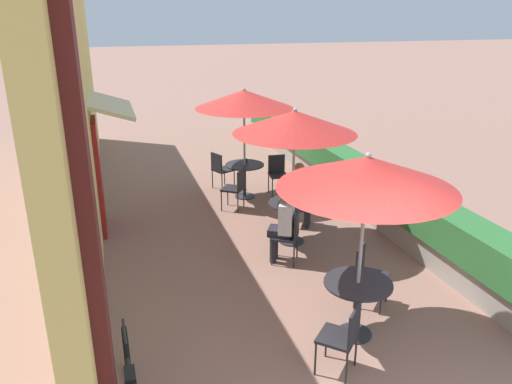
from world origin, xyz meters
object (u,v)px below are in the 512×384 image
at_px(cafe_chair_far_right, 236,186).
at_px(cafe_chair_far_back, 278,171).
at_px(coffee_cup_mid, 286,199).
at_px(patio_table_far, 245,172).
at_px(patio_table_near, 357,295).
at_px(cafe_chair_mid_right, 294,200).
at_px(patio_umbrella_mid, 295,122).
at_px(seated_patron_mid_right, 300,192).
at_px(coffee_cup_far, 246,161).
at_px(cafe_chair_near_left, 367,271).
at_px(cafe_chair_mid_left, 290,233).
at_px(patio_table_mid, 292,212).
at_px(cafe_chair_far_left, 220,168).
at_px(patio_umbrella_far, 244,99).
at_px(cafe_chair_near_right, 344,334).
at_px(seated_patron_mid_left, 283,223).
at_px(patio_umbrella_near, 367,173).

distance_m(cafe_chair_far_right, cafe_chair_far_back, 1.33).
bearing_deg(cafe_chair_far_right, coffee_cup_mid, -129.64).
distance_m(patio_table_far, cafe_chair_far_back, 0.77).
bearing_deg(patio_table_near, cafe_chair_mid_right, 81.56).
distance_m(patio_umbrella_mid, cafe_chair_far_back, 3.03).
xyz_separation_m(seated_patron_mid_right, coffee_cup_far, (-0.52, 1.92, 0.11)).
xyz_separation_m(patio_umbrella_mid, seated_patron_mid_right, (0.41, 0.65, -1.48)).
xyz_separation_m(cafe_chair_near_left, cafe_chair_mid_left, (-0.58, 1.49, 0.00)).
xyz_separation_m(cafe_chair_mid_right, cafe_chair_far_back, (0.28, 1.77, 0.00)).
distance_m(patio_table_mid, cafe_chair_far_left, 3.17).
relative_size(patio_umbrella_mid, coffee_cup_mid, 26.74).
bearing_deg(patio_umbrella_far, patio_table_mid, -85.93).
bearing_deg(patio_umbrella_far, cafe_chair_far_back, 0.70).
relative_size(coffee_cup_mid, cafe_chair_far_left, 0.10).
bearing_deg(cafe_chair_mid_right, cafe_chair_near_right, 16.00).
xyz_separation_m(cafe_chair_near_left, patio_umbrella_mid, (-0.27, 2.19, 1.65)).
relative_size(seated_patron_mid_left, cafe_chair_far_right, 1.44).
height_order(patio_umbrella_mid, patio_umbrella_far, same).
height_order(patio_table_mid, coffee_cup_far, coffee_cup_far).
bearing_deg(seated_patron_mid_right, patio_table_near, 19.51).
bearing_deg(patio_umbrella_mid, patio_umbrella_near, -94.23).
bearing_deg(patio_table_mid, patio_umbrella_mid, 90.00).
height_order(patio_table_near, patio_umbrella_mid, patio_umbrella_mid).
bearing_deg(seated_patron_mid_right, cafe_chair_near_right, 14.53).
distance_m(seated_patron_mid_left, coffee_cup_far, 3.23).
bearing_deg(patio_table_near, seated_patron_mid_left, 95.39).
distance_m(patio_table_near, cafe_chair_far_right, 4.59).
relative_size(patio_umbrella_mid, cafe_chair_far_right, 2.77).
bearing_deg(cafe_chair_mid_right, patio_umbrella_near, 21.22).
bearing_deg(cafe_chair_near_right, seated_patron_mid_right, 28.97).
bearing_deg(patio_table_far, cafe_chair_far_left, 120.70).
bearing_deg(patio_umbrella_far, cafe_chair_far_right, -119.30).
distance_m(seated_patron_mid_left, patio_umbrella_far, 3.45).
bearing_deg(cafe_chair_far_back, cafe_chair_far_right, 35.72).
xyz_separation_m(patio_table_near, coffee_cup_far, (0.09, 5.36, 0.23)).
bearing_deg(patio_table_far, coffee_cup_mid, -87.84).
xyz_separation_m(seated_patron_mid_left, cafe_chair_mid_right, (0.72, 1.35, -0.17)).
bearing_deg(seated_patron_mid_left, cafe_chair_near_right, -156.05).
bearing_deg(coffee_cup_far, patio_table_far, -117.98).
bearing_deg(patio_table_mid, coffee_cup_mid, 132.04).
relative_size(patio_umbrella_far, cafe_chair_far_back, 2.77).
bearing_deg(seated_patron_mid_left, patio_table_near, -144.96).
relative_size(cafe_chair_near_right, seated_patron_mid_right, 0.70).
height_order(cafe_chair_far_right, coffee_cup_far, cafe_chair_far_right).
distance_m(patio_umbrella_near, cafe_chair_mid_left, 2.67).
bearing_deg(patio_table_far, patio_table_near, -90.34).
bearing_deg(cafe_chair_near_left, patio_umbrella_near, 5.72).
xyz_separation_m(patio_umbrella_mid, cafe_chair_far_back, (0.59, 2.47, -1.65)).
bearing_deg(cafe_chair_mid_left, cafe_chair_near_left, -128.98).
height_order(patio_umbrella_mid, patio_table_far, patio_umbrella_mid).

